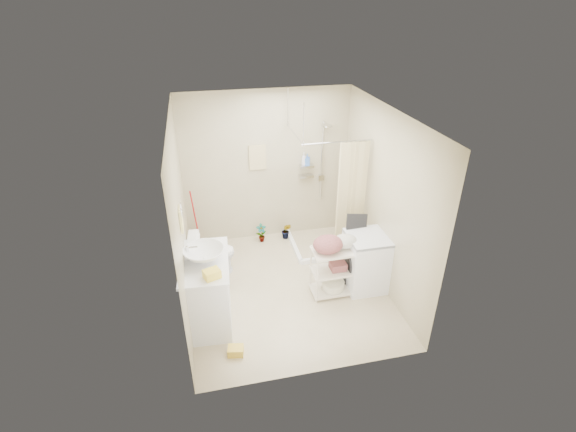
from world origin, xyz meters
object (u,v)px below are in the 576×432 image
(toilet, at_px, (212,252))
(washing_machine, at_px, (366,261))
(laundry_rack, at_px, (334,267))
(vanity, at_px, (208,290))

(toilet, relative_size, washing_machine, 0.80)
(toilet, relative_size, laundry_rack, 0.78)
(toilet, height_order, laundry_rack, laundry_rack)
(vanity, xyz_separation_m, washing_machine, (2.30, 0.23, -0.04))
(vanity, relative_size, washing_machine, 1.25)
(washing_machine, xyz_separation_m, laundry_rack, (-0.51, -0.06, 0.01))
(vanity, bearing_deg, toilet, 87.51)
(vanity, height_order, washing_machine, vanity)
(washing_machine, bearing_deg, vanity, -173.83)
(vanity, distance_m, toilet, 1.10)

